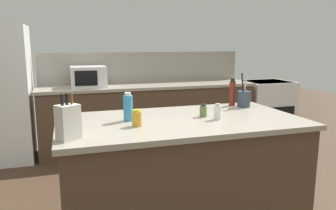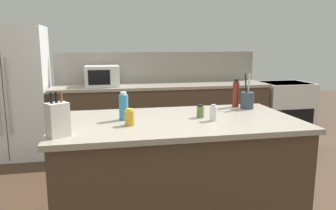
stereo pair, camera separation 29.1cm
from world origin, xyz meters
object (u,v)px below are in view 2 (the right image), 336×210
(knife_block, at_px, (58,119))
(refrigerator, at_px, (11,92))
(salt_shaker, at_px, (213,113))
(range_oven, at_px, (284,111))
(honey_jar, at_px, (130,118))
(utensil_crock, at_px, (247,100))
(vinegar_bottle, at_px, (236,94))
(dish_soap_bottle, at_px, (124,107))
(microwave, at_px, (102,76))
(spice_jar_oregano, at_px, (200,112))

(knife_block, bearing_deg, refrigerator, 77.24)
(refrigerator, relative_size, salt_shaker, 13.83)
(range_oven, distance_m, honey_jar, 3.57)
(utensil_crock, height_order, vinegar_bottle, utensil_crock)
(vinegar_bottle, xyz_separation_m, salt_shaker, (-0.39, -0.49, -0.06))
(utensil_crock, xyz_separation_m, vinegar_bottle, (-0.07, 0.09, 0.04))
(range_oven, bearing_deg, honey_jar, -138.99)
(dish_soap_bottle, xyz_separation_m, honey_jar, (0.03, -0.18, -0.05))
(microwave, height_order, spice_jar_oregano, microwave)
(knife_block, height_order, utensil_crock, utensil_crock)
(salt_shaker, bearing_deg, honey_jar, -178.57)
(microwave, bearing_deg, vinegar_bottle, -56.07)
(spice_jar_oregano, bearing_deg, refrigerator, 131.55)
(range_oven, xyz_separation_m, spice_jar_oregano, (-2.08, -2.17, 0.52))
(refrigerator, distance_m, vinegar_bottle, 3.06)
(refrigerator, distance_m, knife_block, 2.73)
(refrigerator, bearing_deg, microwave, -2.43)
(spice_jar_oregano, bearing_deg, vinegar_bottle, 38.34)
(spice_jar_oregano, bearing_deg, honey_jar, -166.11)
(spice_jar_oregano, relative_size, salt_shaker, 0.82)
(refrigerator, xyz_separation_m, knife_block, (0.91, -2.57, 0.17))
(microwave, bearing_deg, refrigerator, 177.57)
(range_oven, distance_m, knife_block, 4.06)
(range_oven, distance_m, utensil_crock, 2.51)
(knife_block, bearing_deg, honey_jar, -9.43)
(utensil_crock, height_order, honey_jar, utensil_crock)
(knife_block, bearing_deg, utensil_crock, -11.09)
(salt_shaker, height_order, dish_soap_bottle, dish_soap_bottle)
(spice_jar_oregano, distance_m, honey_jar, 0.60)
(microwave, xyz_separation_m, salt_shaker, (0.82, -2.30, -0.08))
(knife_block, distance_m, dish_soap_bottle, 0.59)
(refrigerator, xyz_separation_m, microwave, (1.21, -0.05, 0.20))
(dish_soap_bottle, bearing_deg, salt_shaker, -13.97)
(utensil_crock, relative_size, salt_shaker, 2.52)
(microwave, distance_m, knife_block, 2.53)
(dish_soap_bottle, bearing_deg, honey_jar, -81.02)
(dish_soap_bottle, bearing_deg, range_oven, 38.36)
(range_oven, height_order, spice_jar_oregano, spice_jar_oregano)
(spice_jar_oregano, height_order, salt_shaker, salt_shaker)
(range_oven, bearing_deg, knife_block, -141.28)
(utensil_crock, bearing_deg, dish_soap_bottle, -168.55)
(utensil_crock, bearing_deg, refrigerator, 142.06)
(refrigerator, bearing_deg, honey_jar, -59.61)
(vinegar_bottle, xyz_separation_m, dish_soap_bottle, (-1.07, -0.32, -0.02))
(honey_jar, bearing_deg, vinegar_bottle, 25.95)
(range_oven, bearing_deg, dish_soap_bottle, -141.64)
(refrigerator, height_order, honey_jar, refrigerator)
(refrigerator, distance_m, dish_soap_bottle, 2.57)
(refrigerator, xyz_separation_m, utensil_crock, (2.50, -1.95, 0.14))
(range_oven, relative_size, microwave, 1.97)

